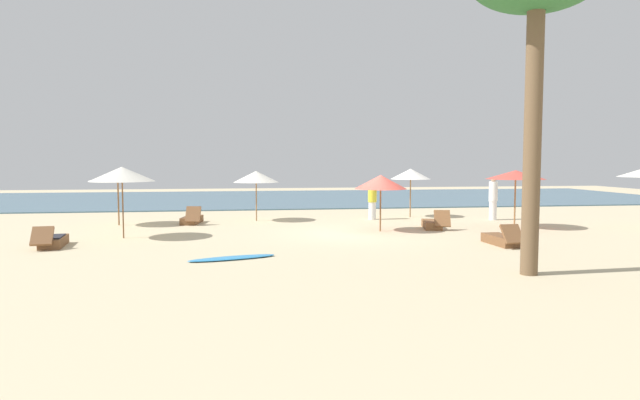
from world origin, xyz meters
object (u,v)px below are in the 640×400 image
Objects in this scene: umbrella_3 at (381,182)px; person_1 at (372,199)px; lounger_1 at (433,224)px; surfboard at (232,258)px; umbrella_5 at (411,174)px; person_0 at (493,198)px; umbrella_1 at (256,177)px; umbrella_4 at (516,175)px; umbrella_6 at (118,177)px; lounger_3 at (192,219)px; umbrella_0 at (122,174)px; lounger_0 at (53,241)px; lounger_2 at (503,239)px.

person_1 is at bearing 80.55° from umbrella_3.
surfboard is at bearing -144.05° from lounger_1.
umbrella_5 is (2.54, 4.51, 0.15)m from umbrella_3.
person_0 is (5.66, 2.90, -0.84)m from umbrella_3.
umbrella_1 is 10.23m from umbrella_4.
umbrella_5 is 0.99× the size of umbrella_6.
lounger_1 reaches higher than surfboard.
umbrella_3 is 1.18× the size of lounger_3.
umbrella_0 reaches higher than lounger_1.
person_0 is (12.53, -0.47, 0.76)m from lounger_3.
lounger_1 is 9.03m from surfboard.
umbrella_6 is 10.35m from person_1.
umbrella_4 is at bearing -99.71° from person_0.
umbrella_3 is 10.75m from lounger_0.
lounger_2 is 1.00× the size of lounger_3.
lounger_2 is at bearing -15.20° from umbrella_0.
umbrella_4 is 1.25× the size of lounger_1.
umbrella_5 reaches higher than lounger_0.
person_1 is at bearing 3.28° from lounger_3.
lounger_0 is 1.02× the size of person_1.
umbrella_1 reaches higher than lounger_0.
lounger_3 reaches higher than lounger_1.
umbrella_5 is 1.25× the size of person_1.
lounger_0 is 1.03× the size of lounger_3.
umbrella_5 is 0.92× the size of surfboard.
umbrella_0 is 1.08× the size of umbrella_4.
umbrella_4 is 5.12m from umbrella_5.
umbrella_1 is 1.21× the size of person_1.
umbrella_1 is at bearing 137.01° from umbrella_3.
umbrella_1 is at bearing 7.92° from umbrella_6.
umbrella_1 is 0.88× the size of surfboard.
umbrella_6 is at bearing -172.08° from umbrella_1.
person_0 is at bearing 13.19° from umbrella_0.
person_0 is at bearing -2.15° from lounger_3.
person_1 is (4.91, -0.19, -0.98)m from umbrella_1.
umbrella_0 is 1.36× the size of lounger_3.
umbrella_0 is 6.31m from umbrella_1.
umbrella_6 is 15.34m from person_0.
umbrella_3 reaches higher than person_1.
umbrella_4 is 1.01× the size of umbrella_5.
person_1 is (-1.90, -0.71, -1.05)m from umbrella_5.
lounger_2 is (0.71, -4.10, -0.00)m from lounger_1.
umbrella_4 is 15.16m from umbrella_6.
lounger_2 is (12.49, -6.87, -1.72)m from umbrella_6.
umbrella_5 is 8.32m from lounger_2.
person_1 reaches higher than lounger_2.
umbrella_4 reaches higher than lounger_2.
umbrella_5 is at bearing 6.91° from lounger_3.
umbrella_4 is at bearing -38.88° from person_1.
umbrella_4 is (9.47, -3.86, 0.15)m from umbrella_1.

